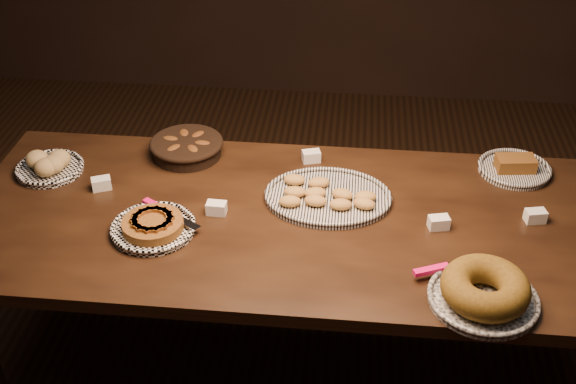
# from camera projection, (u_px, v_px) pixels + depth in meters

# --- Properties ---
(ground) EXTENTS (5.00, 5.00, 0.00)m
(ground) POSITION_uv_depth(u_px,v_px,m) (295.00, 363.00, 2.98)
(ground) COLOR black
(ground) RESTS_ON ground
(buffet_table) EXTENTS (2.40, 1.00, 0.75)m
(buffet_table) POSITION_uv_depth(u_px,v_px,m) (296.00, 233.00, 2.60)
(buffet_table) COLOR black
(buffet_table) RESTS_ON ground
(apple_tart_plate) EXTENTS (0.32, 0.30, 0.06)m
(apple_tart_plate) POSITION_uv_depth(u_px,v_px,m) (153.00, 226.00, 2.48)
(apple_tart_plate) COLOR white
(apple_tart_plate) RESTS_ON buffet_table
(madeleine_platter) EXTENTS (0.46, 0.38, 0.05)m
(madeleine_platter) POSITION_uv_depth(u_px,v_px,m) (327.00, 196.00, 2.64)
(madeleine_platter) COLOR black
(madeleine_platter) RESTS_ON buffet_table
(bundt_cake_plate) EXTENTS (0.38, 0.37, 0.11)m
(bundt_cake_plate) POSITION_uv_depth(u_px,v_px,m) (484.00, 291.00, 2.17)
(bundt_cake_plate) COLOR black
(bundt_cake_plate) RESTS_ON buffet_table
(croissant_basket) EXTENTS (0.32, 0.32, 0.07)m
(croissant_basket) POSITION_uv_depth(u_px,v_px,m) (187.00, 146.00, 2.88)
(croissant_basket) COLOR black
(croissant_basket) RESTS_ON buffet_table
(bread_roll_plate) EXTENTS (0.26, 0.26, 0.08)m
(bread_roll_plate) POSITION_uv_depth(u_px,v_px,m) (49.00, 165.00, 2.79)
(bread_roll_plate) COLOR white
(bread_roll_plate) RESTS_ON buffet_table
(loaf_plate) EXTENTS (0.28, 0.28, 0.06)m
(loaf_plate) POSITION_uv_depth(u_px,v_px,m) (515.00, 167.00, 2.79)
(loaf_plate) COLOR black
(loaf_plate) RESTS_ON buffet_table
(tent_cards) EXTENTS (1.66, 0.46, 0.04)m
(tent_cards) POSITION_uv_depth(u_px,v_px,m) (317.00, 196.00, 2.63)
(tent_cards) COLOR white
(tent_cards) RESTS_ON buffet_table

